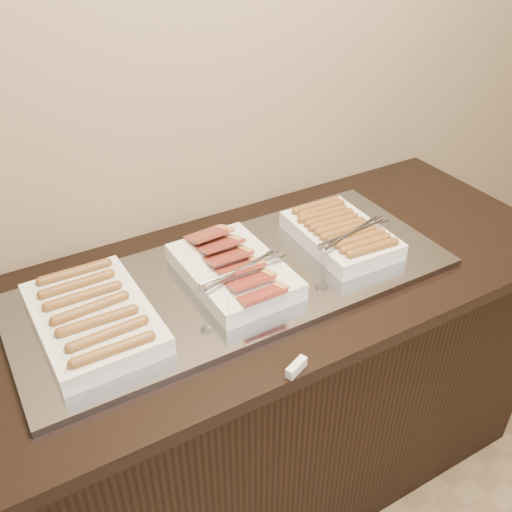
{
  "coord_description": "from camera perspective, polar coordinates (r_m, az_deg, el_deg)",
  "views": [
    {
      "loc": [
        -0.56,
        1.02,
        1.85
      ],
      "look_at": [
        0.08,
        2.13,
        0.97
      ],
      "focal_mm": 40.0,
      "sensor_mm": 36.0,
      "label": 1
    }
  ],
  "objects": [
    {
      "name": "dish_right",
      "position": [
        1.7,
        8.53,
        2.28
      ],
      "size": [
        0.27,
        0.34,
        0.08
      ],
      "rotation": [
        0.0,
        0.0,
        -0.03
      ],
      "color": "silver",
      "rests_on": "warming_tray"
    },
    {
      "name": "dish_center",
      "position": [
        1.54,
        -2.25,
        -1.39
      ],
      "size": [
        0.27,
        0.38,
        0.09
      ],
      "rotation": [
        0.0,
        0.0,
        0.01
      ],
      "color": "silver",
      "rests_on": "warming_tray"
    },
    {
      "name": "dish_left",
      "position": [
        1.44,
        -15.98,
        -5.84
      ],
      "size": [
        0.27,
        0.39,
        0.07
      ],
      "rotation": [
        0.0,
        0.0,
        0.02
      ],
      "color": "silver",
      "rests_on": "warming_tray"
    },
    {
      "name": "label_holder",
      "position": [
        1.32,
        4.05,
        -11.04
      ],
      "size": [
        0.06,
        0.04,
        0.02
      ],
      "primitive_type": "cube",
      "rotation": [
        0.0,
        0.0,
        0.39
      ],
      "color": "silver",
      "rests_on": "counter"
    },
    {
      "name": "counter",
      "position": [
        1.87,
        -2.25,
        -13.94
      ],
      "size": [
        2.06,
        0.76,
        0.9
      ],
      "color": "black",
      "rests_on": "ground"
    },
    {
      "name": "warming_tray",
      "position": [
        1.57,
        -2.01,
        -2.47
      ],
      "size": [
        1.2,
        0.5,
        0.02
      ],
      "primitive_type": "cube",
      "color": "#8E919B",
      "rests_on": "counter"
    }
  ]
}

